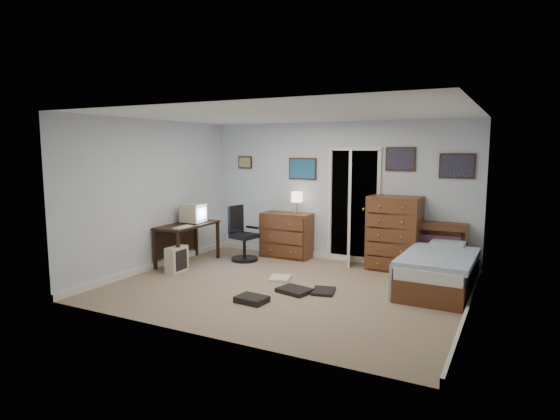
% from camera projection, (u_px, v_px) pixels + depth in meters
% --- Properties ---
extents(floor, '(5.00, 4.00, 0.02)m').
position_uv_depth(floor, '(286.00, 288.00, 6.85)').
color(floor, tan).
rests_on(floor, ground).
extents(computer_desk, '(0.59, 1.24, 0.71)m').
position_uv_depth(computer_desk, '(184.00, 233.00, 8.27)').
color(computer_desk, black).
rests_on(computer_desk, floor).
extents(crt_monitor, '(0.37, 0.35, 0.34)m').
position_uv_depth(crt_monitor, '(193.00, 213.00, 8.31)').
color(crt_monitor, beige).
rests_on(crt_monitor, computer_desk).
extents(keyboard, '(0.15, 0.38, 0.02)m').
position_uv_depth(keyboard, '(183.00, 227.00, 7.82)').
color(keyboard, beige).
rests_on(keyboard, computer_desk).
extents(pc_tower, '(0.20, 0.40, 0.42)m').
position_uv_depth(pc_tower, '(177.00, 259.00, 7.70)').
color(pc_tower, beige).
rests_on(pc_tower, floor).
extents(office_chair, '(0.56, 0.56, 0.99)m').
position_uv_depth(office_chair, '(242.00, 239.00, 8.49)').
color(office_chair, black).
rests_on(office_chair, floor).
extents(media_stack, '(0.18, 0.18, 0.84)m').
position_uv_depth(media_stack, '(234.00, 226.00, 9.77)').
color(media_stack, maroon).
rests_on(media_stack, floor).
extents(low_dresser, '(0.95, 0.50, 0.83)m').
position_uv_depth(low_dresser, '(287.00, 235.00, 8.75)').
color(low_dresser, brown).
rests_on(low_dresser, floor).
extents(table_lamp, '(0.22, 0.22, 0.41)m').
position_uv_depth(table_lamp, '(297.00, 198.00, 8.57)').
color(table_lamp, gold).
rests_on(table_lamp, low_dresser).
extents(doorway, '(0.96, 1.12, 2.05)m').
position_uv_depth(doorway, '(359.00, 205.00, 8.56)').
color(doorway, black).
rests_on(doorway, floor).
extents(tall_dresser, '(0.87, 0.54, 1.24)m').
position_uv_depth(tall_dresser, '(394.00, 233.00, 7.79)').
color(tall_dresser, brown).
rests_on(tall_dresser, floor).
extents(headboard_bookcase, '(0.94, 0.29, 0.84)m').
position_uv_depth(headboard_bookcase, '(437.00, 246.00, 7.61)').
color(headboard_bookcase, brown).
rests_on(headboard_bookcase, floor).
extents(bed, '(1.00, 1.82, 0.59)m').
position_uv_depth(bed, '(438.00, 271.00, 6.72)').
color(bed, brown).
rests_on(bed, floor).
extents(wall_posters, '(4.38, 0.04, 0.60)m').
position_uv_depth(wall_posters, '(367.00, 165.00, 8.10)').
color(wall_posters, '#331E11').
rests_on(wall_posters, floor).
extents(floor_clutter, '(1.22, 1.48, 0.08)m').
position_uv_depth(floor_clutter, '(283.00, 291.00, 6.60)').
color(floor_clutter, black).
rests_on(floor_clutter, floor).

